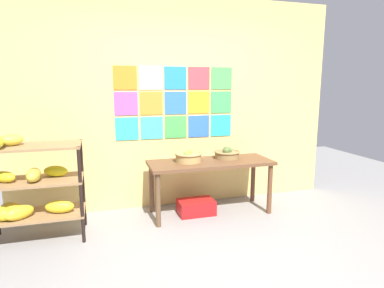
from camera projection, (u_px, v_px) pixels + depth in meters
name	position (u px, v px, depth m)	size (l,w,h in m)	color
ground	(227.00, 271.00, 2.84)	(9.45, 9.45, 0.00)	gray
back_wall_with_art	(178.00, 104.00, 4.25)	(4.32, 0.07, 2.72)	#EEC66D
banana_shelf_unit	(28.00, 183.00, 3.29)	(0.93, 0.52, 1.14)	black
display_table	(211.00, 168.00, 4.04)	(1.54, 0.58, 0.67)	brown
fruit_basket_right	(188.00, 156.00, 3.98)	(0.34, 0.34, 0.15)	#AB8B4F
fruit_basket_centre	(227.00, 153.00, 4.17)	(0.34, 0.34, 0.15)	olive
produce_crate_under_table	(196.00, 207.00, 4.08)	(0.45, 0.30, 0.18)	#B31719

